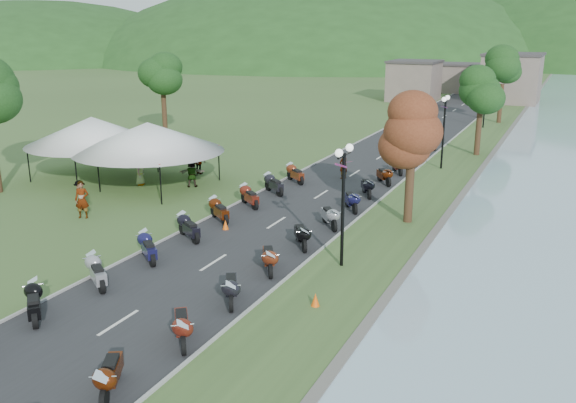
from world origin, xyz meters
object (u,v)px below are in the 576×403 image
at_px(pedestrian_b, 194,175).
at_px(vendor_tent_main, 149,155).
at_px(pedestrian_a, 84,218).
at_px(pedestrian_c, 82,209).

bearing_deg(pedestrian_b, vendor_tent_main, 102.25).
bearing_deg(pedestrian_a, pedestrian_c, 110.81).
height_order(pedestrian_b, pedestrian_c, pedestrian_b).
bearing_deg(vendor_tent_main, pedestrian_b, 77.68).
relative_size(pedestrian_b, pedestrian_c, 1.06).
bearing_deg(pedestrian_c, pedestrian_a, 11.24).
relative_size(vendor_tent_main, pedestrian_a, 3.13).
distance_m(vendor_tent_main, pedestrian_b, 4.18).
bearing_deg(pedestrian_b, pedestrian_a, 115.33).
height_order(vendor_tent_main, pedestrian_a, vendor_tent_main).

